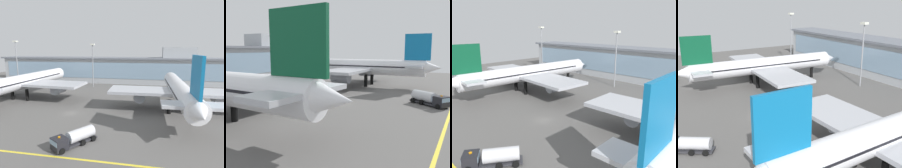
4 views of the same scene
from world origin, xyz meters
The scene contains 8 objects.
ground_plane centered at (0.00, 0.00, 0.00)m, with size 180.00×180.00×0.00m, color #5B5956.
taxiway_centreline_stripe centered at (0.00, -22.00, 0.01)m, with size 144.00×0.50×0.01m, color yellow.
terminal_building centered at (1.68, 53.65, 7.14)m, with size 121.18×14.00×18.50m.
airliner_near_left centered at (-23.01, 13.21, 6.16)m, with size 44.30×55.57×16.90m.
airliner_near_right centered at (29.99, 7.97, 6.11)m, with size 40.71×51.27×16.76m.
fuel_tanker_truck centered at (7.88, -17.61, 1.51)m, with size 7.11×8.84×2.90m.
apron_light_mast_west centered at (-42.57, 35.86, 14.36)m, with size 1.80×1.80×21.66m.
apron_light_mast_centre centered at (-4.91, 38.65, 13.51)m, with size 1.80×1.80×20.14m.
Camera 1 is at (21.63, -50.20, 18.06)m, focal length 31.70 mm.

